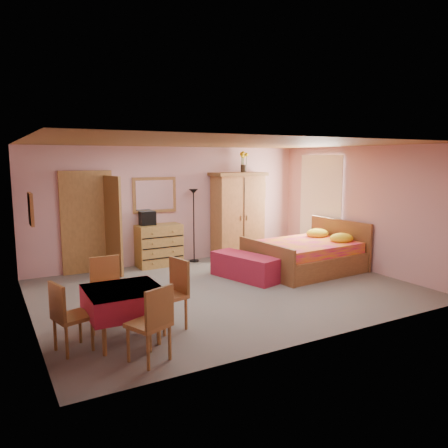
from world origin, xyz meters
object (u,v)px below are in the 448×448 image
wall_mirror (154,195)px  chair_north (109,291)px  sunflower_vase (244,162)px  chair_south (149,323)px  dining_table (124,314)px  stereo (147,218)px  wardrobe (238,215)px  chair_west (73,316)px  chair_east (168,295)px  chest_of_drawers (159,245)px  floor_lamp (194,226)px  bench (245,267)px  bed (305,247)px

wall_mirror → chair_north: wall_mirror is taller
sunflower_vase → chair_south: size_ratio=0.53×
dining_table → chair_north: size_ratio=1.00×
sunflower_vase → chair_north: (-3.96, -2.78, -1.80)m
stereo → dining_table: (-1.59, -3.59, -0.72)m
stereo → wardrobe: bearing=-3.4°
wall_mirror → chair_west: (-2.46, -3.77, -1.11)m
chair_west → chair_east: 1.27m
chair_east → chest_of_drawers: bearing=-30.4°
floor_lamp → dining_table: bearing=-126.9°
bench → dining_table: 3.39m
chair_east → sunflower_vase: bearing=-55.7°
wall_mirror → chair_west: 4.63m
chest_of_drawers → dining_table: size_ratio=1.03×
chest_of_drawers → stereo: 0.65m
dining_table → chair_south: chair_south is taller
chest_of_drawers → stereo: (-0.23, 0.05, 0.61)m
wardrobe → bed: 1.95m
bench → wardrobe: bearing=63.5°
wardrobe → bed: (0.56, -1.80, -0.51)m
dining_table → chair_west: bearing=-178.9°
chair_north → bench: bearing=-160.1°
wardrobe → chair_south: 5.62m
chest_of_drawers → wardrobe: wardrobe is taller
wall_mirror → wardrobe: bearing=-6.7°
chair_west → chair_south: bearing=30.0°
chest_of_drawers → chair_east: 3.67m
bench → chair_south: size_ratio=1.57×
chest_of_drawers → chair_east: size_ratio=1.01×
chest_of_drawers → sunflower_vase: bearing=-2.9°
bed → chair_east: bed is taller
floor_lamp → wardrobe: (1.11, -0.09, 0.18)m
chair_north → sunflower_vase: bearing=-144.3°
bench → chair_east: bearing=-144.1°
stereo → chest_of_drawers: bearing=-12.3°
stereo → chair_north: bearing=-119.0°
chest_of_drawers → wardrobe: bearing=-3.6°
bed → chair_west: 5.25m
chest_of_drawers → chair_west: bearing=-125.9°
sunflower_vase → chair_south: 6.00m
stereo → bench: bearing=-54.6°
chair_north → chair_west: chair_north is taller
wardrobe → bench: wardrobe is taller
chest_of_drawers → floor_lamp: 0.93m
sunflower_vase → dining_table: sunflower_vase is taller
chest_of_drawers → bench: bearing=-60.1°
wall_mirror → wardrobe: size_ratio=0.49×
chair_north → chair_east: (0.65, -0.62, 0.01)m
chest_of_drawers → floor_lamp: size_ratio=0.58×
dining_table → chair_north: bearing=91.6°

